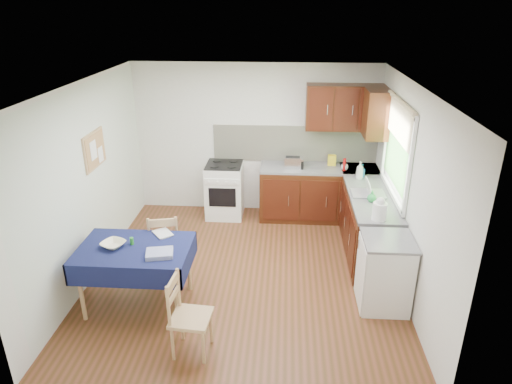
# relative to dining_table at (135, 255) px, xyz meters

# --- Properties ---
(floor) EXTENTS (4.20, 4.20, 0.00)m
(floor) POSITION_rel_dining_table_xyz_m (1.21, 0.74, -0.67)
(floor) COLOR #4D3014
(floor) RESTS_ON ground
(ceiling) EXTENTS (4.00, 4.20, 0.02)m
(ceiling) POSITION_rel_dining_table_xyz_m (1.21, 0.74, 1.83)
(ceiling) COLOR silver
(ceiling) RESTS_ON wall_back
(wall_back) EXTENTS (4.00, 0.02, 2.50)m
(wall_back) POSITION_rel_dining_table_xyz_m (1.21, 2.84, 0.58)
(wall_back) COLOR white
(wall_back) RESTS_ON ground
(wall_front) EXTENTS (4.00, 0.02, 2.50)m
(wall_front) POSITION_rel_dining_table_xyz_m (1.21, -1.36, 0.58)
(wall_front) COLOR white
(wall_front) RESTS_ON ground
(wall_left) EXTENTS (0.02, 4.20, 2.50)m
(wall_left) POSITION_rel_dining_table_xyz_m (-0.79, 0.74, 0.58)
(wall_left) COLOR silver
(wall_left) RESTS_ON ground
(wall_right) EXTENTS (0.02, 4.20, 2.50)m
(wall_right) POSITION_rel_dining_table_xyz_m (3.21, 0.74, 0.58)
(wall_right) COLOR white
(wall_right) RESTS_ON ground
(base_cabinets) EXTENTS (1.90, 2.30, 0.86)m
(base_cabinets) POSITION_rel_dining_table_xyz_m (2.56, 1.99, -0.24)
(base_cabinets) COLOR #361209
(base_cabinets) RESTS_ON ground
(worktop_back) EXTENTS (1.90, 0.60, 0.04)m
(worktop_back) POSITION_rel_dining_table_xyz_m (2.26, 2.54, 0.21)
(worktop_back) COLOR slate
(worktop_back) RESTS_ON base_cabinets
(worktop_right) EXTENTS (0.60, 1.70, 0.04)m
(worktop_right) POSITION_rel_dining_table_xyz_m (2.91, 1.39, 0.21)
(worktop_right) COLOR slate
(worktop_right) RESTS_ON base_cabinets
(worktop_corner) EXTENTS (0.60, 0.60, 0.04)m
(worktop_corner) POSITION_rel_dining_table_xyz_m (2.91, 2.54, 0.21)
(worktop_corner) COLOR slate
(worktop_corner) RESTS_ON base_cabinets
(splashback) EXTENTS (2.70, 0.02, 0.60)m
(splashback) POSITION_rel_dining_table_xyz_m (1.86, 2.82, 0.53)
(splashback) COLOR beige
(splashback) RESTS_ON wall_back
(upper_cabinets) EXTENTS (1.20, 0.85, 0.70)m
(upper_cabinets) POSITION_rel_dining_table_xyz_m (2.73, 2.54, 1.18)
(upper_cabinets) COLOR #361209
(upper_cabinets) RESTS_ON wall_back
(stove) EXTENTS (0.60, 0.61, 0.92)m
(stove) POSITION_rel_dining_table_xyz_m (0.71, 2.53, -0.21)
(stove) COLOR white
(stove) RESTS_ON ground
(window) EXTENTS (0.04, 1.48, 1.26)m
(window) POSITION_rel_dining_table_xyz_m (3.18, 1.44, 0.98)
(window) COLOR #2F5F27
(window) RESTS_ON wall_right
(fridge) EXTENTS (0.58, 0.60, 0.89)m
(fridge) POSITION_rel_dining_table_xyz_m (2.91, 0.19, -0.23)
(fridge) COLOR white
(fridge) RESTS_ON ground
(corkboard) EXTENTS (0.04, 0.62, 0.47)m
(corkboard) POSITION_rel_dining_table_xyz_m (-0.76, 1.04, 0.93)
(corkboard) COLOR tan
(corkboard) RESTS_ON wall_left
(dining_table) EXTENTS (1.28, 0.87, 0.78)m
(dining_table) POSITION_rel_dining_table_xyz_m (0.00, 0.00, 0.00)
(dining_table) COLOR #101040
(dining_table) RESTS_ON ground
(chair_far) EXTENTS (0.49, 0.49, 0.93)m
(chair_far) POSITION_rel_dining_table_xyz_m (0.18, 0.59, -0.18)
(chair_far) COLOR tan
(chair_far) RESTS_ON ground
(chair_near) EXTENTS (0.42, 0.42, 0.88)m
(chair_near) POSITION_rel_dining_table_xyz_m (0.75, -0.75, -0.20)
(chair_near) COLOR tan
(chair_near) RESTS_ON ground
(toaster) EXTENTS (0.26, 0.16, 0.20)m
(toaster) POSITION_rel_dining_table_xyz_m (1.82, 2.47, 0.32)
(toaster) COLOR silver
(toaster) RESTS_ON worktop_back
(sandwich_press) EXTENTS (0.28, 0.24, 0.16)m
(sandwich_press) POSITION_rel_dining_table_xyz_m (1.86, 2.51, 0.31)
(sandwich_press) COLOR black
(sandwich_press) RESTS_ON worktop_back
(sauce_bottle) EXTENTS (0.05, 0.05, 0.20)m
(sauce_bottle) POSITION_rel_dining_table_xyz_m (2.63, 2.39, 0.33)
(sauce_bottle) COLOR #BA0E0F
(sauce_bottle) RESTS_ON worktop_back
(yellow_packet) EXTENTS (0.15, 0.12, 0.17)m
(yellow_packet) POSITION_rel_dining_table_xyz_m (2.46, 2.64, 0.31)
(yellow_packet) COLOR yellow
(yellow_packet) RESTS_ON worktop_back
(dish_rack) EXTENTS (0.46, 0.35, 0.22)m
(dish_rack) POSITION_rel_dining_table_xyz_m (2.87, 1.45, 0.25)
(dish_rack) COLOR #949499
(dish_rack) RESTS_ON worktop_right
(kettle) EXTENTS (0.17, 0.17, 0.30)m
(kettle) POSITION_rel_dining_table_xyz_m (2.87, 0.67, 0.36)
(kettle) COLOR white
(kettle) RESTS_ON worktop_right
(cup) EXTENTS (0.13, 0.13, 0.09)m
(cup) POSITION_rel_dining_table_xyz_m (2.65, 2.43, 0.27)
(cup) COLOR white
(cup) RESTS_ON worktop_back
(soap_bottle_a) EXTENTS (0.13, 0.13, 0.27)m
(soap_bottle_a) POSITION_rel_dining_table_xyz_m (2.82, 2.04, 0.37)
(soap_bottle_a) COLOR white
(soap_bottle_a) RESTS_ON worktop_right
(soap_bottle_b) EXTENTS (0.12, 0.12, 0.20)m
(soap_bottle_b) POSITION_rel_dining_table_xyz_m (2.85, 2.14, 0.33)
(soap_bottle_b) COLOR blue
(soap_bottle_b) RESTS_ON worktop_right
(soap_bottle_c) EXTENTS (0.15, 0.15, 0.15)m
(soap_bottle_c) POSITION_rel_dining_table_xyz_m (2.87, 1.20, 0.31)
(soap_bottle_c) COLOR green
(soap_bottle_c) RESTS_ON worktop_right
(plate_bowl) EXTENTS (0.34, 0.34, 0.06)m
(plate_bowl) POSITION_rel_dining_table_xyz_m (-0.24, -0.01, 0.14)
(plate_bowl) COLOR #F1EBC5
(plate_bowl) RESTS_ON dining_table
(book) EXTENTS (0.30, 0.31, 0.02)m
(book) POSITION_rel_dining_table_xyz_m (0.18, 0.28, 0.11)
(book) COLOR white
(book) RESTS_ON dining_table
(spice_jar) EXTENTS (0.04, 0.04, 0.09)m
(spice_jar) POSITION_rel_dining_table_xyz_m (-0.04, 0.07, 0.15)
(spice_jar) COLOR #268C2B
(spice_jar) RESTS_ON dining_table
(tea_towel) EXTENTS (0.33, 0.29, 0.05)m
(tea_towel) POSITION_rel_dining_table_xyz_m (0.34, -0.16, 0.13)
(tea_towel) COLOR navy
(tea_towel) RESTS_ON dining_table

